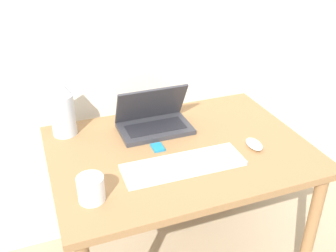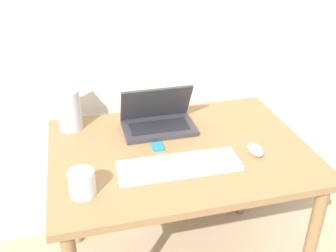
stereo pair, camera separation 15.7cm
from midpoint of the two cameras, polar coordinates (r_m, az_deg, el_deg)
The scene contains 7 objects.
desk at distance 1.67m, azimuth 4.38°, elevation -6.07°, with size 1.05×0.76×0.72m.
laptop at distance 1.74m, azimuth 1.07°, elevation 0.96°, with size 0.31×0.20×0.20m.
keyboard at distance 1.49m, azimuth 4.63°, elevation -5.86°, with size 0.47×0.16×0.02m.
mouse at distance 1.63m, azimuth 15.29°, elevation -3.39°, with size 0.05×0.10×0.03m.
vase at distance 1.73m, azimuth -11.81°, elevation 3.36°, with size 0.10×0.10×0.26m.
mp3_player at distance 1.61m, azimuth 1.25°, elevation -3.11°, with size 0.04×0.06×0.01m.
mug at distance 1.36m, azimuth -9.16°, elevation -8.28°, with size 0.09×0.09×0.09m.
Camera 2 is at (-0.38, -0.93, 1.58)m, focal length 42.00 mm.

